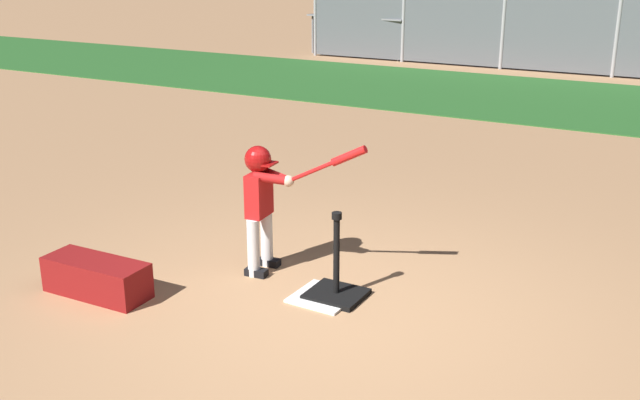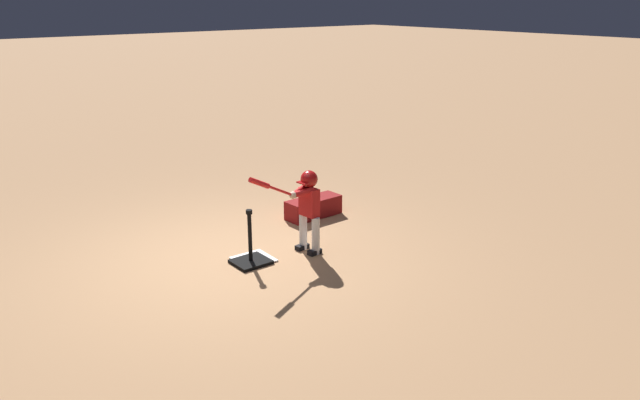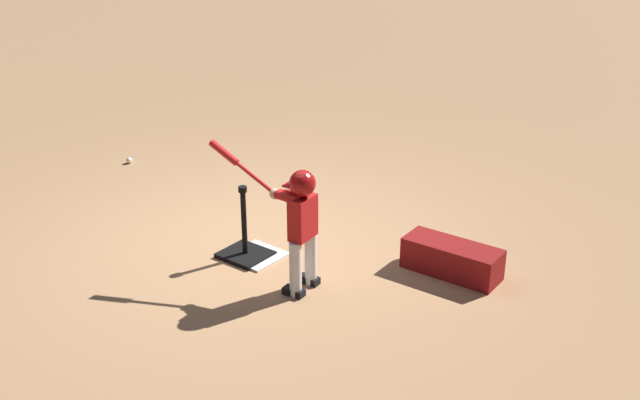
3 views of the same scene
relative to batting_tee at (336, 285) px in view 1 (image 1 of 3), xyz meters
The scene contains 9 objects.
ground_plane 0.35m from the batting_tee, 63.07° to the right, with size 90.00×90.00×0.00m, color #AD7F56.
grass_outfield_strip 8.86m from the batting_tee, 89.02° to the left, with size 56.00×4.52×0.02m, color #286026.
backstop_fence 12.05m from the batting_tee, 89.28° to the left, with size 14.30×0.08×1.86m.
home_plate 0.13m from the batting_tee, 141.42° to the right, with size 0.44×0.44×0.02m, color white.
batting_tee is the anchor object (origin of this frame).
batter_child 0.95m from the batting_tee, 168.54° to the left, with size 1.02×0.34×1.15m.
bleachers_right_center 14.24m from the batting_tee, 114.41° to the left, with size 2.95×2.07×1.00m.
bleachers_far_left 13.47m from the batting_tee, 91.88° to the left, with size 3.11×2.16×1.05m.
equipment_bag 1.83m from the batting_tee, 152.55° to the right, with size 0.84×0.32×0.28m, color maroon.
Camera 1 is at (2.26, -4.29, 2.51)m, focal length 42.00 mm.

